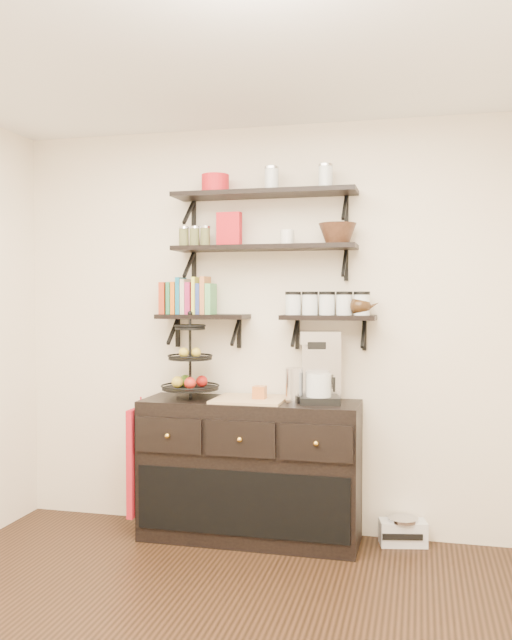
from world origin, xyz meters
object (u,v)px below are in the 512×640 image
Objects in this scene: fruit_stand at (191,370)px; radio at (403,531)px; coffee_maker at (320,368)px; sideboard at (250,470)px.

fruit_stand is 1.75× the size of radio.
radio is at bearing -1.51° from coffee_maker.
coffee_maker reaches higher than radio.
coffee_maker is at bearing 1.80° from fruit_stand.
fruit_stand is 1.21× the size of coffee_maker.
sideboard is 2.56× the size of fruit_stand.
sideboard is 4.48× the size of radio.
fruit_stand reaches higher than coffee_maker.
radio is (0.52, 0.10, -1.03)m from coffee_maker.
coffee_maker is 1.16m from radio.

